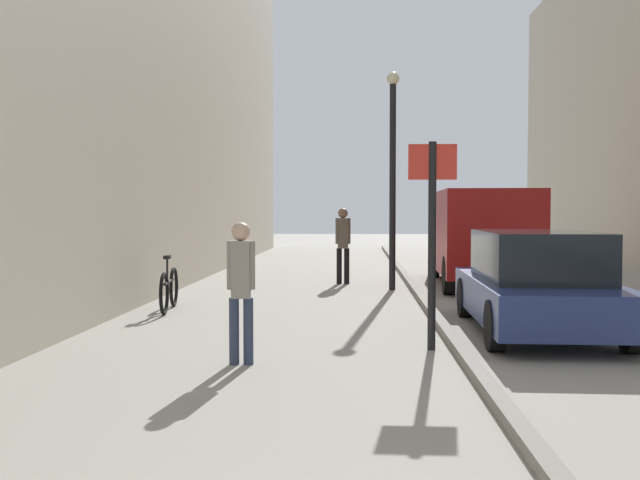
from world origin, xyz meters
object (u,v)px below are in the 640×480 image
pedestrian_main_foreground (241,283)px  lamp_post (393,166)px  bicycle_leaning (169,289)px  delivery_van (480,235)px  pedestrian_mid_block (343,240)px  street_sign_post (432,227)px  parked_car (537,283)px

pedestrian_main_foreground → lamp_post: bearing=-108.2°
pedestrian_main_foreground → bicycle_leaning: size_ratio=0.91×
pedestrian_main_foreground → lamp_post: size_ratio=0.34×
pedestrian_main_foreground → delivery_van: delivery_van is taller
pedestrian_mid_block → street_sign_post: (1.26, -7.97, 0.50)m
lamp_post → bicycle_leaning: lamp_post is taller
lamp_post → bicycle_leaning: (-4.05, -3.46, -2.34)m
pedestrian_mid_block → lamp_post: 2.37m
pedestrian_main_foreground → street_sign_post: (2.24, 0.97, 0.61)m
delivery_van → bicycle_leaning: 7.65m
parked_car → lamp_post: lamp_post is taller
pedestrian_main_foreground → street_sign_post: size_ratio=0.62×
pedestrian_main_foreground → street_sign_post: bearing=-159.5°
parked_car → street_sign_post: 2.27m
delivery_van → parked_car: (-0.30, -6.41, -0.48)m
pedestrian_main_foreground → lamp_post: lamp_post is taller
parked_car → street_sign_post: (-1.63, -1.35, 0.83)m
street_sign_post → lamp_post: lamp_post is taller
street_sign_post → delivery_van: bearing=-103.7°
delivery_van → street_sign_post: size_ratio=2.12×
lamp_post → parked_car: bearing=-71.6°
bicycle_leaning → street_sign_post: bearing=-43.7°
parked_car → bicycle_leaning: size_ratio=2.40×
parked_car → bicycle_leaning: 6.14m
pedestrian_mid_block → parked_car: bearing=-71.7°
pedestrian_main_foreground → bicycle_leaning: 4.69m
lamp_post → bicycle_leaning: bearing=-139.5°
street_sign_post → bicycle_leaning: street_sign_post is taller
street_sign_post → pedestrian_main_foreground: bearing=23.7°
pedestrian_mid_block → delivery_van: 3.20m
parked_car → bicycle_leaning: parked_car is taller
lamp_post → bicycle_leaning: size_ratio=2.69×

